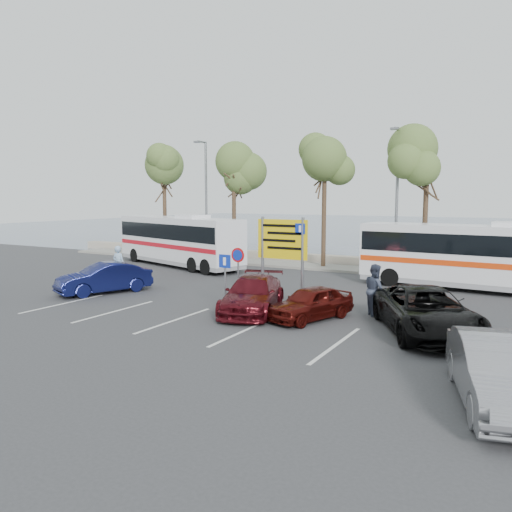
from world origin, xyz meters
The scene contains 23 objects.
ground centered at (0.00, 0.00, 0.00)m, with size 120.00×120.00×0.00m, color #333335.
kerb_strip centered at (0.00, 14.00, 0.07)m, with size 44.00×2.40×0.15m, color gray.
seawall centered at (0.00, 16.00, 0.30)m, with size 48.00×0.80×0.60m, color #9F937F.
sea centered at (0.00, 60.00, 0.01)m, with size 140.00×140.00×0.00m, color #405167.
tree_far_left centered at (-14.00, 14.00, 6.33)m, with size 3.20×3.20×7.60m.
tree_left centered at (-8.00, 14.00, 6.00)m, with size 3.20×3.20×7.20m.
tree_mid centered at (-1.50, 14.00, 6.65)m, with size 3.20×3.20×8.00m.
tree_right centered at (4.50, 14.00, 6.17)m, with size 3.20×3.20×7.40m.
street_lamp_left centered at (-10.00, 13.52, 4.60)m, with size 0.45×1.15×8.01m.
street_lamp_right centered at (3.00, 13.52, 4.60)m, with size 0.45×1.15×8.01m.
direction_sign centered at (1.00, 3.20, 2.43)m, with size 2.20×0.12×3.60m.
sign_no_stop centered at (-0.60, 2.38, 1.58)m, with size 0.60×0.08×2.35m.
sign_parking centered at (-0.20, 0.79, 1.47)m, with size 0.50×0.07×2.25m.
lane_markings centered at (-1.14, -1.00, 0.00)m, with size 12.02×4.20×0.01m, color silver, non-canonical shape.
coach_bus_left centered at (-10.03, 10.50, 1.55)m, with size 10.88×5.43×3.33m.
coach_bus_right centered at (7.50, 10.50, 1.53)m, with size 10.68×2.93×3.29m.
car_blue centered at (-7.27, 1.50, 0.70)m, with size 1.47×4.23×1.39m, color #0F1447.
car_maroon centered at (0.59, 1.50, 0.68)m, with size 1.90×4.68×1.36m, color #4F0D14.
car_red centered at (2.99, 1.50, 0.61)m, with size 1.44×3.57×1.22m, color #4A0E0A.
suv_black centered at (7.00, 1.50, 0.75)m, with size 2.49×5.39×1.50m, color black.
car_silver_b centered at (9.40, -3.50, 0.74)m, with size 1.56×4.46×1.47m, color gray.
pedestrian_near centered at (-8.62, 3.80, 0.97)m, with size 0.71×0.46×1.94m, color #94B5D7.
pedestrian_far centered at (4.81, 3.32, 0.96)m, with size 0.94×0.73×1.92m, color #343B4E.
Camera 1 is at (9.90, -14.79, 4.36)m, focal length 35.00 mm.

